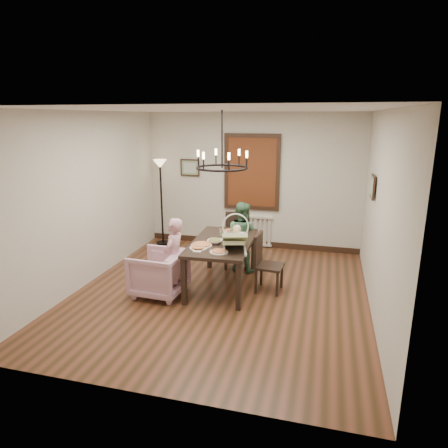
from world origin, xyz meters
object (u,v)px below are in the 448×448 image
at_px(seated_man, 241,242).
at_px(drinking_glass, 229,235).
at_px(elderly_woman, 174,264).
at_px(baby_bouncer, 235,238).
at_px(chair_right, 270,263).
at_px(floor_lamp, 162,204).
at_px(dining_table, 222,246).
at_px(armchair, 159,273).
at_px(chair_far, 237,241).

height_order(seated_man, drinking_glass, seated_man).
distance_m(elderly_woman, baby_bouncer, 1.04).
bearing_deg(chair_right, floor_lamp, 59.48).
relative_size(dining_table, chair_right, 1.80).
relative_size(armchair, elderly_woman, 0.76).
bearing_deg(dining_table, baby_bouncer, -54.67).
bearing_deg(floor_lamp, drinking_glass, -41.97).
bearing_deg(baby_bouncer, chair_right, 25.98).
relative_size(seated_man, baby_bouncer, 1.80).
bearing_deg(seated_man, elderly_woman, 72.95).
height_order(dining_table, armchair, dining_table).
distance_m(dining_table, armchair, 1.09).
distance_m(armchair, elderly_woman, 0.30).
xyz_separation_m(armchair, elderly_woman, (0.25, 0.05, 0.16)).
height_order(dining_table, chair_far, chair_far).
bearing_deg(drinking_glass, chair_far, 93.93).
distance_m(elderly_woman, drinking_glass, 1.01).
bearing_deg(seated_man, drinking_glass, 98.55).
bearing_deg(floor_lamp, dining_table, -45.43).
distance_m(chair_far, seated_man, 0.17).
xyz_separation_m(armchair, seated_man, (1.02, 1.34, 0.17)).
relative_size(drinking_glass, floor_lamp, 0.07).
relative_size(chair_far, floor_lamp, 0.56).
relative_size(chair_right, armchair, 1.22).
xyz_separation_m(dining_table, seated_man, (0.14, 0.80, -0.17)).
bearing_deg(armchair, drinking_glass, 128.84).
height_order(chair_right, elderly_woman, elderly_woman).
xyz_separation_m(dining_table, drinking_glass, (0.08, 0.14, 0.15)).
distance_m(chair_far, floor_lamp, 2.15).
bearing_deg(chair_far, baby_bouncer, -87.74).
height_order(dining_table, elderly_woman, elderly_woman).
bearing_deg(drinking_glass, elderly_woman, -138.17).
xyz_separation_m(elderly_woman, seated_man, (0.77, 1.29, 0.01)).
xyz_separation_m(chair_far, armchair, (-0.90, -1.46, -0.15)).
bearing_deg(dining_table, seated_man, 77.49).
xyz_separation_m(drinking_glass, floor_lamp, (-1.93, 1.74, 0.06)).
height_order(chair_right, floor_lamp, floor_lamp).
bearing_deg(chair_right, armchair, 113.91).
distance_m(dining_table, elderly_woman, 0.82).
relative_size(dining_table, elderly_woman, 1.66).
height_order(chair_far, seated_man, seated_man).
relative_size(chair_far, drinking_glass, 7.95).
xyz_separation_m(chair_right, floor_lamp, (-2.62, 1.85, 0.43)).
distance_m(dining_table, chair_right, 0.80).
height_order(dining_table, chair_right, chair_right).
bearing_deg(drinking_glass, chair_right, -9.37).
height_order(armchair, seated_man, seated_man).
height_order(elderly_woman, floor_lamp, floor_lamp).
distance_m(elderly_woman, seated_man, 1.50).
xyz_separation_m(chair_far, chair_right, (0.74, -0.89, -0.03)).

